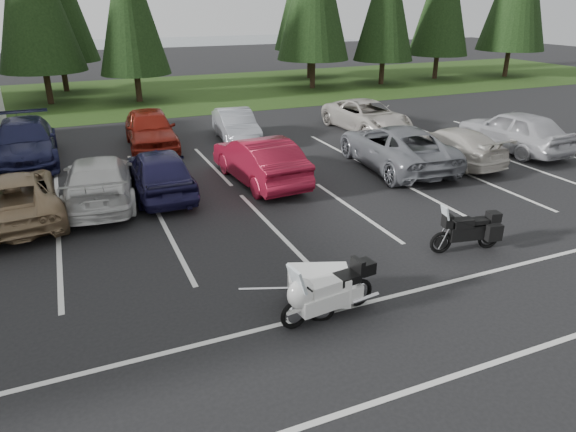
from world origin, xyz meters
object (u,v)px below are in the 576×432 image
at_px(car_near_3, 99,180).
at_px(car_near_7, 450,145).
at_px(car_near_6, 395,146).
at_px(adventure_motorcycle, 467,227).
at_px(car_near_8, 514,131).
at_px(cargo_trailer, 318,289).
at_px(car_far_3, 236,126).
at_px(car_far_4, 367,116).
at_px(car_near_4, 159,171).
at_px(car_far_2, 150,129).
at_px(car_near_2, 14,197).
at_px(touring_motorcycle, 329,287).
at_px(car_far_1, 25,142).
at_px(car_near_5, 259,160).

relative_size(car_near_3, car_near_7, 1.08).
height_order(car_near_6, adventure_motorcycle, car_near_6).
height_order(car_near_8, cargo_trailer, car_near_8).
relative_size(car_far_3, car_far_4, 0.81).
xyz_separation_m(car_near_4, car_far_2, (0.68, 5.73, 0.05)).
bearing_deg(car_near_2, car_near_8, 174.02).
bearing_deg(touring_motorcycle, car_near_6, 41.60).
height_order(car_far_1, cargo_trailer, car_far_1).
height_order(car_near_2, car_near_5, car_near_5).
bearing_deg(car_near_5, car_near_8, 173.88).
distance_m(car_near_7, cargo_trailer, 11.47).
height_order(car_near_4, car_far_4, car_near_4).
bearing_deg(car_far_2, car_near_5, -62.46).
xyz_separation_m(car_far_4, adventure_motorcycle, (-4.41, -11.90, -0.08)).
xyz_separation_m(car_near_4, car_near_8, (14.23, -0.50, 0.08)).
height_order(car_near_8, car_far_4, car_near_8).
bearing_deg(car_near_2, car_far_3, -150.70).
bearing_deg(car_near_4, car_far_4, -154.68).
distance_m(car_near_3, car_near_6, 10.33).
bearing_deg(touring_motorcycle, car_far_2, 87.07).
relative_size(car_near_2, car_near_4, 1.11).
bearing_deg(car_far_2, car_near_7, -29.77).
height_order(car_near_2, adventure_motorcycle, car_near_2).
distance_m(car_near_5, car_near_6, 5.21).
distance_m(car_near_5, adventure_motorcycle, 7.47).
bearing_deg(car_near_7, car_near_2, -6.16).
distance_m(car_far_2, touring_motorcycle, 14.03).
relative_size(car_near_5, car_far_2, 1.00).
distance_m(car_near_8, car_far_2, 14.92).
relative_size(car_near_2, car_near_8, 1.01).
bearing_deg(car_near_4, car_far_3, -127.64).
xyz_separation_m(car_near_7, cargo_trailer, (-9.06, -7.03, -0.26)).
height_order(car_near_5, car_far_4, car_near_5).
distance_m(car_near_4, car_far_2, 5.77).
bearing_deg(car_near_6, car_near_5, 1.31).
distance_m(car_near_6, cargo_trailer, 10.03).
relative_size(car_near_7, cargo_trailer, 2.62).
distance_m(car_near_4, car_far_4, 11.63).
bearing_deg(adventure_motorcycle, car_far_1, 139.69).
relative_size(car_far_2, touring_motorcycle, 2.02).
xyz_separation_m(car_near_8, touring_motorcycle, (-12.51, -7.76, -0.19)).
bearing_deg(car_far_3, car_near_2, -139.25).
bearing_deg(car_near_3, car_far_2, -107.48).
height_order(car_near_3, car_near_8, car_near_8).
xyz_separation_m(car_near_5, car_near_6, (5.19, -0.38, 0.00)).
bearing_deg(cargo_trailer, car_near_3, 134.99).
xyz_separation_m(car_far_3, touring_motorcycle, (-2.57, -13.71, -0.03)).
distance_m(car_near_3, touring_motorcycle, 8.95).
relative_size(car_far_1, adventure_motorcycle, 2.66).
height_order(car_near_8, car_far_1, car_near_8).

